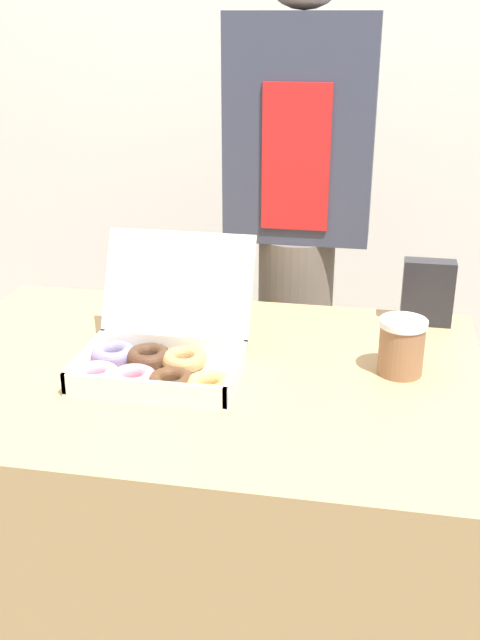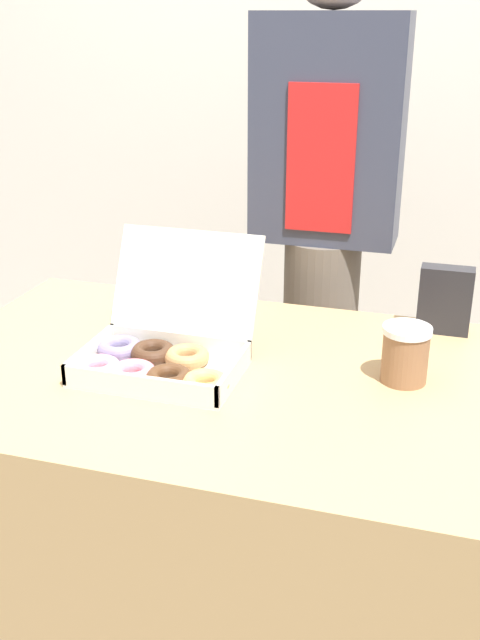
{
  "view_description": "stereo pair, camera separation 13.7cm",
  "coord_description": "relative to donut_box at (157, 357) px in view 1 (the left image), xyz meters",
  "views": [
    {
      "loc": [
        0.32,
        -1.26,
        1.39
      ],
      "look_at": [
        0.09,
        -0.02,
        0.87
      ],
      "focal_mm": 42.0,
      "sensor_mm": 36.0,
      "label": 1
    },
    {
      "loc": [
        0.46,
        -1.23,
        1.39
      ],
      "look_at": [
        0.09,
        -0.02,
        0.87
      ],
      "focal_mm": 42.0,
      "sensor_mm": 36.0,
      "label": 2
    }
  ],
  "objects": [
    {
      "name": "wall_back",
      "position": [
        0.07,
        1.52,
        0.51
      ],
      "size": [
        10.0,
        0.05,
        2.6
      ],
      "color": "silver",
      "rests_on": "ground_plane"
    },
    {
      "name": "table",
      "position": [
        0.07,
        0.04,
        -0.41
      ],
      "size": [
        1.09,
        0.76,
        0.75
      ],
      "color": "tan",
      "rests_on": "ground_plane"
    },
    {
      "name": "donut_box",
      "position": [
        0.0,
        0.0,
        0.0
      ],
      "size": [
        0.32,
        0.31,
        0.23
      ],
      "color": "silver",
      "rests_on": "table"
    },
    {
      "name": "coffee_cup",
      "position": [
        0.45,
        0.09,
        0.02
      ],
      "size": [
        0.09,
        0.09,
        0.11
      ],
      "color": "#8C6042",
      "rests_on": "table"
    },
    {
      "name": "napkin_holder",
      "position": [
        0.51,
        0.35,
        0.04
      ],
      "size": [
        0.11,
        0.05,
        0.15
      ],
      "color": "#232328",
      "rests_on": "table"
    },
    {
      "name": "person_customer",
      "position": [
        0.19,
        0.66,
        0.14
      ],
      "size": [
        0.37,
        0.22,
        1.63
      ],
      "color": "#665B51",
      "rests_on": "ground_plane"
    }
  ]
}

